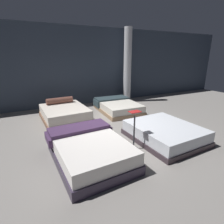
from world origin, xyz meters
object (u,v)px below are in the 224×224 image
at_px(bed_1, 164,133).
at_px(support_pillar, 127,66).
at_px(price_sign, 134,135).
at_px(bed_2, 64,113).
at_px(bed_0, 90,149).
at_px(bed_3, 118,106).

bearing_deg(bed_1, support_pillar, 70.50).
bearing_deg(price_sign, bed_2, 109.54).
distance_m(bed_1, bed_2, 3.60).
height_order(bed_0, bed_3, bed_0).
bearing_deg(price_sign, bed_1, 3.57).
relative_size(bed_0, bed_3, 0.99).
height_order(bed_0, bed_1, bed_0).
height_order(bed_0, bed_2, bed_2).
bearing_deg(bed_0, support_pillar, 47.77).
xyz_separation_m(bed_0, price_sign, (1.14, -0.05, 0.13)).
height_order(bed_1, price_sign, price_sign).
distance_m(bed_1, support_pillar, 4.69).
height_order(bed_1, support_pillar, support_pillar).
distance_m(bed_0, support_pillar, 5.72).
bearing_deg(price_sign, bed_3, 68.91).
height_order(bed_3, price_sign, price_sign).
xyz_separation_m(bed_0, bed_1, (2.20, 0.02, -0.05)).
bearing_deg(price_sign, bed_0, 177.73).
bearing_deg(bed_0, price_sign, -4.84).
xyz_separation_m(bed_1, price_sign, (-1.06, -0.07, 0.17)).
bearing_deg(bed_1, price_sign, -178.52).
distance_m(bed_3, price_sign, 3.21).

